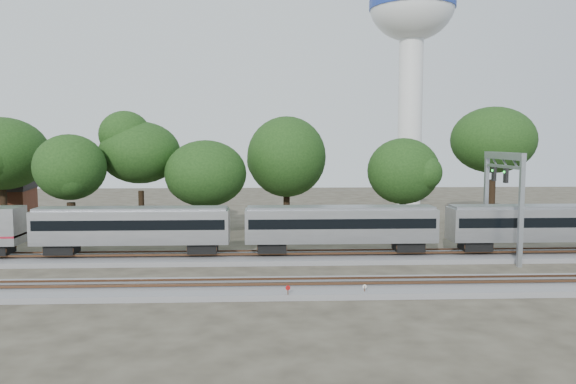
{
  "coord_description": "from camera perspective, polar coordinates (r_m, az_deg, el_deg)",
  "views": [
    {
      "loc": [
        3.82,
        -41.22,
        10.14
      ],
      "look_at": [
        5.81,
        5.0,
        5.91
      ],
      "focal_mm": 35.0,
      "sensor_mm": 36.0,
      "label": 1
    }
  ],
  "objects": [
    {
      "name": "ground",
      "position": [
        42.62,
        -7.62,
        -8.59
      ],
      "size": [
        160.0,
        160.0,
        0.0
      ],
      "primitive_type": "plane",
      "color": "#383328",
      "rests_on": "ground"
    },
    {
      "name": "track_far",
      "position": [
        48.41,
        -6.99,
        -6.66
      ],
      "size": [
        160.0,
        5.0,
        0.73
      ],
      "color": "slate",
      "rests_on": "ground"
    },
    {
      "name": "track_near",
      "position": [
        38.71,
        -8.16,
        -9.7
      ],
      "size": [
        160.0,
        5.0,
        0.73
      ],
      "color": "slate",
      "rests_on": "ground"
    },
    {
      "name": "train",
      "position": [
        53.57,
        24.53,
        -2.86
      ],
      "size": [
        120.0,
        2.92,
        4.3
      ],
      "color": "silver",
      "rests_on": "ground"
    },
    {
      "name": "switch_stand_red",
      "position": [
        36.13,
        -0.01,
        -10.03
      ],
      "size": [
        0.31,
        0.13,
        0.99
      ],
      "rotation": [
        0.0,
        0.0,
        0.33
      ],
      "color": "#512D19",
      "rests_on": "ground"
    },
    {
      "name": "switch_stand_white",
      "position": [
        37.22,
        7.78,
        -9.76
      ],
      "size": [
        0.27,
        0.06,
        0.86
      ],
      "rotation": [
        0.0,
        0.0,
        0.14
      ],
      "color": "#512D19",
      "rests_on": "ground"
    },
    {
      "name": "switch_lever",
      "position": [
        37.49,
        -0.63,
        -10.23
      ],
      "size": [
        0.56,
        0.41,
        0.3
      ],
      "primitive_type": "cube",
      "rotation": [
        0.0,
        0.0,
        0.24
      ],
      "color": "#512D19",
      "rests_on": "ground"
    },
    {
      "name": "water_tower",
      "position": [
        93.39,
        12.46,
        15.73
      ],
      "size": [
        13.34,
        13.34,
        36.94
      ],
      "color": "silver",
      "rests_on": "ground"
    },
    {
      "name": "signal_gantry",
      "position": [
        51.61,
        20.99,
        1.03
      ],
      "size": [
        0.64,
        7.54,
        9.17
      ],
      "color": "gray",
      "rests_on": "ground"
    },
    {
      "name": "tree_1",
      "position": [
        70.31,
        -27.09,
        3.48
      ],
      "size": [
        8.87,
        8.87,
        12.5
      ],
      "color": "black",
      "rests_on": "ground"
    },
    {
      "name": "tree_2",
      "position": [
        58.96,
        -21.29,
        2.34
      ],
      "size": [
        7.68,
        7.68,
        10.83
      ],
      "color": "black",
      "rests_on": "ground"
    },
    {
      "name": "tree_3",
      "position": [
        62.03,
        -14.79,
        3.88
      ],
      "size": [
        9.03,
        9.03,
        12.73
      ],
      "color": "black",
      "rests_on": "ground"
    },
    {
      "name": "tree_4",
      "position": [
        58.78,
        -8.36,
        1.84
      ],
      "size": [
        6.87,
        6.87,
        9.68
      ],
      "color": "black",
      "rests_on": "ground"
    },
    {
      "name": "tree_5",
      "position": [
        63.14,
        -0.14,
        3.59
      ],
      "size": [
        8.49,
        8.49,
        11.97
      ],
      "color": "black",
      "rests_on": "ground"
    },
    {
      "name": "tree_6",
      "position": [
        61.89,
        11.63,
        2.06
      ],
      "size": [
        6.98,
        6.98,
        9.84
      ],
      "color": "black",
      "rests_on": "ground"
    },
    {
      "name": "tree_7",
      "position": [
        71.21,
        20.14,
        4.98
      ],
      "size": [
        10.41,
        10.41,
        14.67
      ],
      "color": "black",
      "rests_on": "ground"
    }
  ]
}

